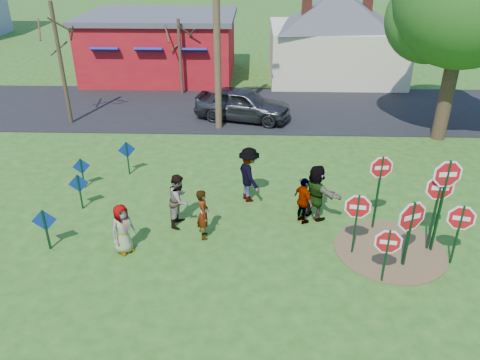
{
  "coord_description": "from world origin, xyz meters",
  "views": [
    {
      "loc": [
        0.5,
        -12.27,
        8.11
      ],
      "look_at": [
        0.07,
        0.9,
        1.24
      ],
      "focal_mm": 35.0,
      "sensor_mm": 36.0,
      "label": 1
    }
  ],
  "objects_px": {
    "suv": "(243,104)",
    "utility_pole": "(216,11)",
    "stop_sign_c": "(445,186)",
    "person_a": "(123,229)",
    "stop_sign_a": "(388,245)",
    "stop_sign_b": "(380,175)",
    "stop_sign_d": "(439,194)",
    "leafy_tree": "(469,5)",
    "person_b": "(203,214)"
  },
  "relations": [
    {
      "from": "person_a",
      "to": "utility_pole",
      "type": "bearing_deg",
      "value": 27.81
    },
    {
      "from": "person_a",
      "to": "person_b",
      "type": "distance_m",
      "value": 2.35
    },
    {
      "from": "stop_sign_b",
      "to": "person_a",
      "type": "bearing_deg",
      "value": -176.12
    },
    {
      "from": "utility_pole",
      "to": "person_a",
      "type": "bearing_deg",
      "value": -101.45
    },
    {
      "from": "stop_sign_b",
      "to": "leafy_tree",
      "type": "relative_size",
      "value": 0.29
    },
    {
      "from": "utility_pole",
      "to": "person_b",
      "type": "bearing_deg",
      "value": -88.74
    },
    {
      "from": "person_b",
      "to": "leafy_tree",
      "type": "distance_m",
      "value": 13.78
    },
    {
      "from": "suv",
      "to": "stop_sign_a",
      "type": "bearing_deg",
      "value": -147.25
    },
    {
      "from": "stop_sign_c",
      "to": "person_a",
      "type": "bearing_deg",
      "value": 177.03
    },
    {
      "from": "utility_pole",
      "to": "stop_sign_c",
      "type": "bearing_deg",
      "value": -54.45
    },
    {
      "from": "stop_sign_d",
      "to": "suv",
      "type": "bearing_deg",
      "value": 121.3
    },
    {
      "from": "stop_sign_d",
      "to": "leafy_tree",
      "type": "height_order",
      "value": "leafy_tree"
    },
    {
      "from": "stop_sign_c",
      "to": "suv",
      "type": "bearing_deg",
      "value": 113.16
    },
    {
      "from": "person_b",
      "to": "stop_sign_c",
      "type": "bearing_deg",
      "value": -105.24
    },
    {
      "from": "person_a",
      "to": "leafy_tree",
      "type": "xyz_separation_m",
      "value": [
        12.15,
        8.99,
        4.94
      ]
    },
    {
      "from": "stop_sign_b",
      "to": "stop_sign_d",
      "type": "relative_size",
      "value": 1.01
    },
    {
      "from": "stop_sign_d",
      "to": "utility_pole",
      "type": "relative_size",
      "value": 0.25
    },
    {
      "from": "stop_sign_d",
      "to": "person_a",
      "type": "bearing_deg",
      "value": -174.13
    },
    {
      "from": "stop_sign_a",
      "to": "stop_sign_d",
      "type": "distance_m",
      "value": 2.33
    },
    {
      "from": "stop_sign_c",
      "to": "stop_sign_b",
      "type": "bearing_deg",
      "value": 136.48
    },
    {
      "from": "stop_sign_a",
      "to": "suv",
      "type": "distance_m",
      "value": 12.81
    },
    {
      "from": "stop_sign_c",
      "to": "person_a",
      "type": "relative_size",
      "value": 1.97
    },
    {
      "from": "stop_sign_d",
      "to": "leafy_tree",
      "type": "bearing_deg",
      "value": 71.86
    },
    {
      "from": "stop_sign_a",
      "to": "person_b",
      "type": "bearing_deg",
      "value": 166.75
    },
    {
      "from": "stop_sign_c",
      "to": "utility_pole",
      "type": "distance_m",
      "value": 12.2
    },
    {
      "from": "stop_sign_d",
      "to": "person_b",
      "type": "relative_size",
      "value": 1.59
    },
    {
      "from": "suv",
      "to": "utility_pole",
      "type": "bearing_deg",
      "value": 150.71
    },
    {
      "from": "suv",
      "to": "utility_pole",
      "type": "distance_m",
      "value": 4.73
    },
    {
      "from": "stop_sign_a",
      "to": "suv",
      "type": "xyz_separation_m",
      "value": [
        -4.01,
        12.16,
        -0.31
      ]
    },
    {
      "from": "stop_sign_c",
      "to": "utility_pole",
      "type": "height_order",
      "value": "utility_pole"
    },
    {
      "from": "suv",
      "to": "person_b",
      "type": "bearing_deg",
      "value": -170.53
    },
    {
      "from": "suv",
      "to": "person_a",
      "type": "bearing_deg",
      "value": 178.79
    },
    {
      "from": "stop_sign_d",
      "to": "utility_pole",
      "type": "bearing_deg",
      "value": 128.72
    },
    {
      "from": "stop_sign_b",
      "to": "utility_pole",
      "type": "distance_m",
      "value": 10.61
    },
    {
      "from": "suv",
      "to": "leafy_tree",
      "type": "xyz_separation_m",
      "value": [
        9.05,
        -2.07,
        4.88
      ]
    },
    {
      "from": "suv",
      "to": "leafy_tree",
      "type": "height_order",
      "value": "leafy_tree"
    },
    {
      "from": "stop_sign_c",
      "to": "leafy_tree",
      "type": "distance_m",
      "value": 9.94
    },
    {
      "from": "stop_sign_a",
      "to": "person_a",
      "type": "relative_size",
      "value": 1.13
    },
    {
      "from": "stop_sign_b",
      "to": "leafy_tree",
      "type": "height_order",
      "value": "leafy_tree"
    },
    {
      "from": "stop_sign_d",
      "to": "suv",
      "type": "xyz_separation_m",
      "value": [
        -5.67,
        10.66,
        -1.0
      ]
    },
    {
      "from": "stop_sign_a",
      "to": "leafy_tree",
      "type": "height_order",
      "value": "leafy_tree"
    },
    {
      "from": "stop_sign_c",
      "to": "stop_sign_d",
      "type": "xyz_separation_m",
      "value": [
        -0.09,
        0.07,
        -0.31
      ]
    },
    {
      "from": "stop_sign_c",
      "to": "person_a",
      "type": "xyz_separation_m",
      "value": [
        -8.86,
        -0.32,
        -1.37
      ]
    },
    {
      "from": "stop_sign_d",
      "to": "leafy_tree",
      "type": "relative_size",
      "value": 0.29
    },
    {
      "from": "stop_sign_a",
      "to": "stop_sign_d",
      "type": "height_order",
      "value": "stop_sign_d"
    },
    {
      "from": "stop_sign_a",
      "to": "person_a",
      "type": "bearing_deg",
      "value": 179.26
    },
    {
      "from": "stop_sign_a",
      "to": "stop_sign_b",
      "type": "xyz_separation_m",
      "value": [
        0.31,
        2.56,
        0.73
      ]
    },
    {
      "from": "stop_sign_c",
      "to": "suv",
      "type": "xyz_separation_m",
      "value": [
        -5.76,
        10.74,
        -1.3
      ]
    },
    {
      "from": "stop_sign_b",
      "to": "stop_sign_d",
      "type": "bearing_deg",
      "value": -45.54
    },
    {
      "from": "person_a",
      "to": "leafy_tree",
      "type": "bearing_deg",
      "value": -14.24
    }
  ]
}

